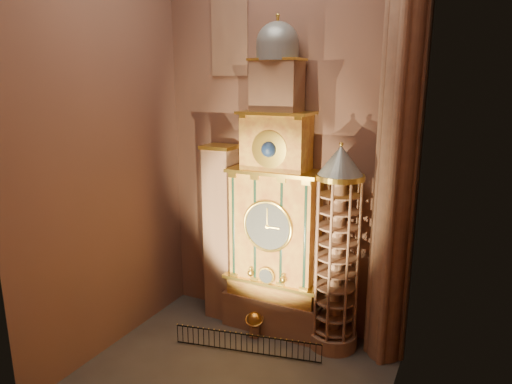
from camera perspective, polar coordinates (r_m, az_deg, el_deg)
The scene contains 11 objects.
floor at distance 23.35m, azimuth -3.08°, elevation -22.01°, with size 14.00×14.00×0.00m, color #383330.
wall_back at distance 24.49m, azimuth 3.54°, elevation 7.54°, with size 22.00×22.00×0.00m, color brown.
wall_left at distance 23.40m, azimuth -18.66°, elevation 6.56°, with size 22.00×22.00×0.00m, color brown.
wall_right at distance 16.83m, azimuth 17.73°, elevation 4.09°, with size 22.00×22.00×0.00m, color brown.
astronomical_clock at distance 24.40m, azimuth 2.44°, elevation -2.84°, with size 5.60×2.41×16.70m.
portrait_tower at distance 26.37m, azimuth -4.37°, elevation -5.07°, with size 1.80×1.60×10.20m.
stair_turret at distance 23.50m, azimuth 10.03°, elevation -7.34°, with size 2.50×2.50×10.80m.
gothic_pier at distance 21.86m, azimuth 17.46°, elevation 6.19°, with size 2.04×2.04×22.00m.
stained_glass_window at distance 25.84m, azimuth -3.32°, elevation 20.08°, with size 2.20×0.14×5.20m.
celestial_globe at distance 25.78m, azimuth -0.19°, elevation -15.94°, with size 1.17×1.13×1.45m.
iron_railing at distance 24.56m, azimuth -1.15°, elevation -18.42°, with size 7.48×1.64×1.03m.
Camera 1 is at (9.43, -16.45, 13.62)m, focal length 32.00 mm.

